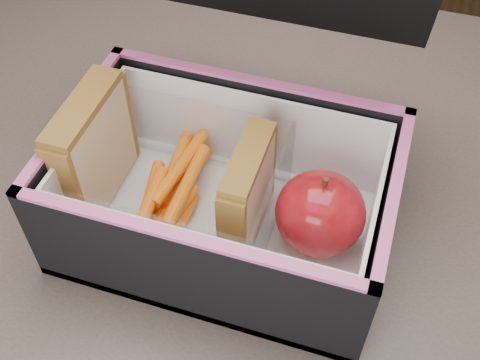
% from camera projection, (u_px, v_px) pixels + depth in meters
% --- Properties ---
extents(kitchen_table, '(1.20, 0.80, 0.75)m').
position_uv_depth(kitchen_table, '(276.00, 272.00, 0.64)').
color(kitchen_table, '#66574E').
rests_on(kitchen_table, ground).
extents(lunch_bag, '(0.28, 0.29, 0.26)m').
position_uv_depth(lunch_bag, '(227.00, 185.00, 0.52)').
color(lunch_bag, black).
rests_on(lunch_bag, kitchen_table).
extents(plastic_tub, '(0.19, 0.14, 0.08)m').
position_uv_depth(plastic_tub, '(170.00, 182.00, 0.53)').
color(plastic_tub, white).
rests_on(plastic_tub, lunch_bag).
extents(sandwich_left, '(0.03, 0.10, 0.11)m').
position_uv_depth(sandwich_left, '(93.00, 150.00, 0.53)').
color(sandwich_left, tan).
rests_on(sandwich_left, plastic_tub).
extents(sandwich_right, '(0.02, 0.08, 0.10)m').
position_uv_depth(sandwich_right, '(248.00, 193.00, 0.51)').
color(sandwich_right, tan).
rests_on(sandwich_right, plastic_tub).
extents(carrot_sticks, '(0.05, 0.16, 0.03)m').
position_uv_depth(carrot_sticks, '(171.00, 197.00, 0.54)').
color(carrot_sticks, orange).
rests_on(carrot_sticks, plastic_tub).
extents(paper_napkin, '(0.08, 0.09, 0.01)m').
position_uv_depth(paper_napkin, '(320.00, 237.00, 0.53)').
color(paper_napkin, white).
rests_on(paper_napkin, lunch_bag).
extents(red_apple, '(0.09, 0.09, 0.08)m').
position_uv_depth(red_apple, '(320.00, 213.00, 0.50)').
color(red_apple, maroon).
rests_on(red_apple, paper_napkin).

